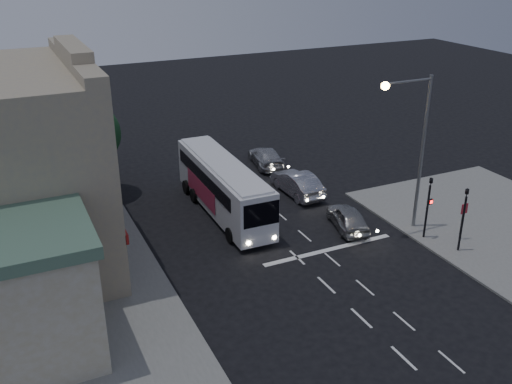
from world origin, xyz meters
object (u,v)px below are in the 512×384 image
car_suv (348,218)px  traffic_signal_side (464,212)px  car_sedan_b (266,157)px  street_tree (89,131)px  traffic_signal_main (429,200)px  streetlight (415,137)px  tour_bus (223,186)px  regulatory_sign (463,215)px  car_sedan_a (297,183)px

car_suv → traffic_signal_side: (3.92, -5.00, 1.73)m
car_sedan_b → street_tree: bearing=11.1°
car_suv → traffic_signal_main: traffic_signal_main is taller
traffic_signal_main → street_tree: street_tree is taller
streetlight → street_tree: (-15.55, 12.82, -1.23)m
car_sedan_b → street_tree: (-12.81, -0.25, 3.81)m
car_sedan_b → street_tree: 13.37m
tour_bus → streetlight: bearing=-36.6°
tour_bus → regulatory_sign: size_ratio=5.02×
car_sedan_a → street_tree: (-12.32, 5.52, 3.70)m
tour_bus → car_sedan_b: size_ratio=2.34×
car_sedan_b → streetlight: bearing=111.8°
car_sedan_a → street_tree: bearing=-24.9°
street_tree → regulatory_sign: bearing=-41.1°
car_sedan_a → traffic_signal_main: (3.49, -8.73, 1.63)m
car_suv → regulatory_sign: size_ratio=1.83×
traffic_signal_main → streetlight: bearing=100.2°
car_suv → traffic_signal_main: size_ratio=0.98×
tour_bus → car_suv: bearing=-40.6°
traffic_signal_side → street_tree: street_tree is taller
traffic_signal_side → regulatory_sign: 1.61m
regulatory_sign → street_tree: 23.40m
car_sedan_a → streetlight: streetlight is taller
regulatory_sign → car_suv: bearing=140.6°
car_sedan_a → tour_bus: bearing=5.0°
tour_bus → streetlight: 11.74m
regulatory_sign → streetlight: (-1.96, 2.44, 4.14)m
traffic_signal_main → traffic_signal_side: (0.70, -1.98, 0.00)m
car_suv → car_sedan_b: size_ratio=0.85×
car_sedan_b → regulatory_sign: bearing=116.8°
tour_bus → traffic_signal_side: size_ratio=2.70×
traffic_signal_side → regulatory_sign: bearing=43.9°
traffic_signal_main → traffic_signal_side: 2.10m
tour_bus → car_sedan_a: tour_bus is taller
tour_bus → traffic_signal_side: traffic_signal_side is taller
car_sedan_b → streetlight: 14.28m
streetlight → street_tree: size_ratio=1.45×
car_suv → car_sedan_b: car_suv is taller
tour_bus → street_tree: 9.48m
tour_bus → traffic_signal_main: (9.04, -8.16, 0.59)m
car_suv → regulatory_sign: regulatory_sign is taller
streetlight → street_tree: bearing=140.5°
car_suv → streetlight: streetlight is taller
streetlight → traffic_signal_main: bearing=-79.8°
car_suv → regulatory_sign: (4.92, -4.04, 0.91)m
traffic_signal_side → regulatory_sign: (1.00, 0.96, -0.82)m
car_suv → car_sedan_a: 5.71m
car_suv → street_tree: bearing=-27.5°
street_tree → car_suv: bearing=-41.7°
tour_bus → car_sedan_a: 5.68m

